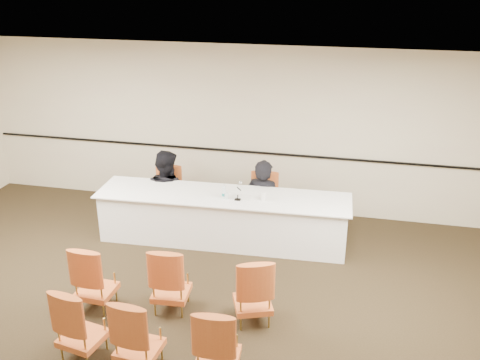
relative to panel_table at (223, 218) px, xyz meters
name	(u,v)px	position (x,y,z in m)	size (l,w,h in m)	color
floor	(173,341)	(0.03, -2.60, -0.41)	(10.00, 10.00, 0.00)	black
ceiling	(158,100)	(0.03, -2.60, 2.59)	(10.00, 10.00, 0.00)	silver
wall_back	(243,130)	(0.03, 1.40, 1.09)	(10.00, 0.04, 3.00)	beige
wall_rail	(243,151)	(0.03, 1.36, 0.69)	(9.80, 0.04, 0.03)	black
panel_table	(223,218)	(0.00, 0.00, 0.00)	(4.09, 0.94, 0.82)	white
panelist_main	(263,208)	(0.55, 0.62, -0.05)	(0.64, 0.42, 1.76)	black
panelist_main_chair	(263,202)	(0.55, 0.62, 0.07)	(0.50, 0.50, 0.95)	#C24822
panelist_second	(166,197)	(-1.17, 0.55, 0.02)	(0.84, 0.66, 1.73)	black
panelist_second_chair	(166,195)	(-1.17, 0.55, 0.07)	(0.50, 0.50, 0.95)	#C24822
papers	(241,197)	(0.31, -0.02, 0.41)	(0.30, 0.22, 0.00)	white
microphone	(238,192)	(0.28, -0.14, 0.55)	(0.10, 0.19, 0.27)	black
water_bottle	(224,192)	(0.05, -0.11, 0.52)	(0.07, 0.07, 0.22)	teal
drinking_glass	(227,196)	(0.10, -0.14, 0.46)	(0.06, 0.06, 0.10)	silver
coffee_cup	(263,196)	(0.67, -0.05, 0.47)	(0.08, 0.08, 0.13)	white
aud_chair_front_left	(95,276)	(-1.18, -2.15, 0.07)	(0.50, 0.50, 0.95)	#C24822
aud_chair_front_mid	(171,278)	(-0.19, -1.97, 0.07)	(0.50, 0.50, 0.95)	#C24822
aud_chair_front_right	(253,289)	(0.90, -1.98, 0.07)	(0.50, 0.50, 0.95)	#C24822
aud_chair_back_left	(81,322)	(-0.89, -3.06, 0.07)	(0.50, 0.50, 0.95)	#C24822
aud_chair_back_mid	(138,332)	(-0.17, -3.10, 0.07)	(0.50, 0.50, 0.95)	#C24822
aud_chair_back_right	(218,342)	(0.73, -3.05, 0.07)	(0.50, 0.50, 0.95)	#C24822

